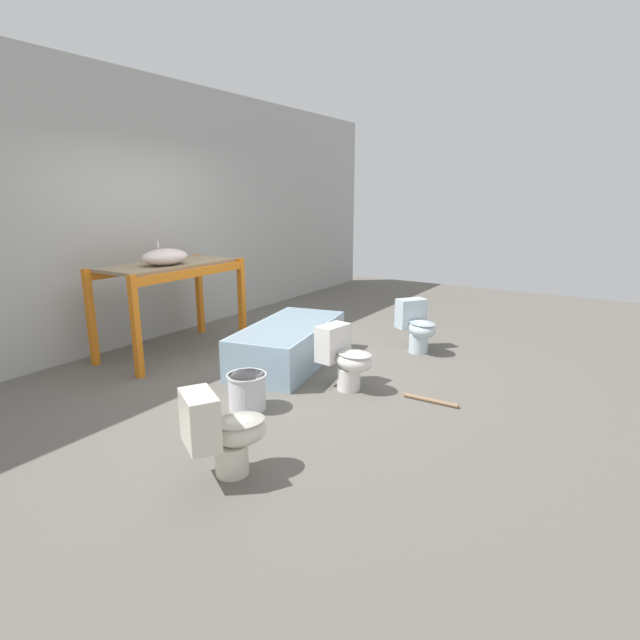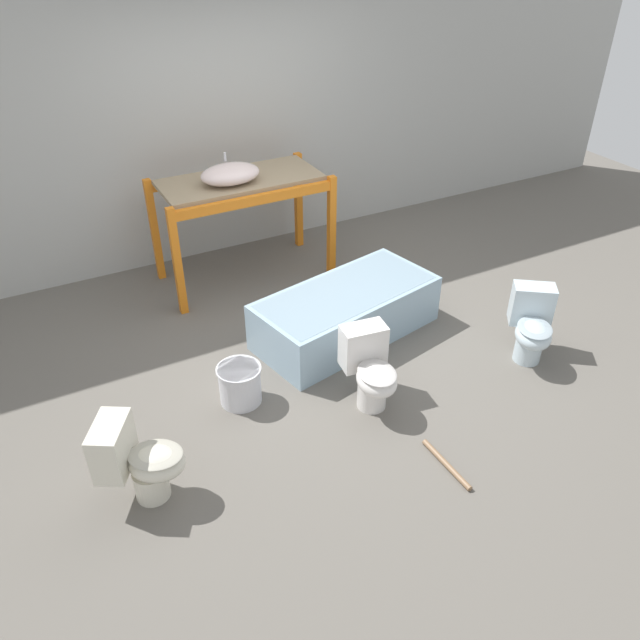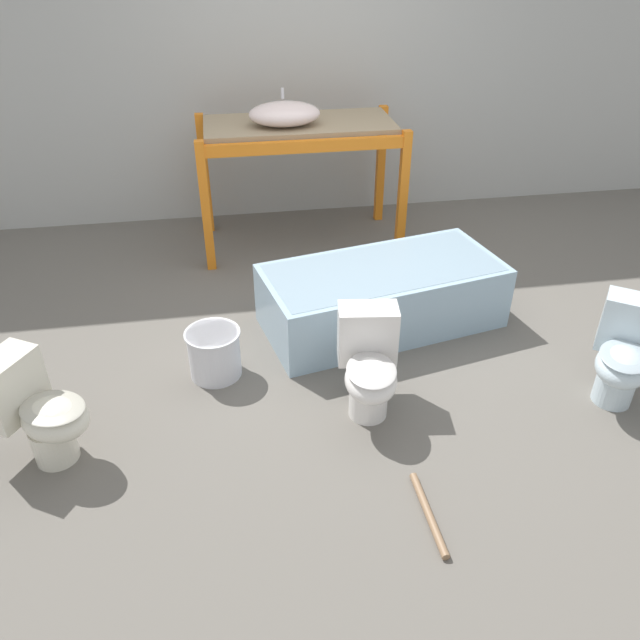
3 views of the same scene
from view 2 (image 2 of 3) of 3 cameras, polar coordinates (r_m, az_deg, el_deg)
ground_plane at (r=5.59m, az=-0.46°, el=-0.98°), size 12.00×12.00×0.00m
warehouse_wall_rear at (r=6.58m, az=-8.87°, el=19.45°), size 10.80×0.08×3.20m
shelving_rack at (r=6.11m, az=-7.23°, el=11.23°), size 1.64×0.81×1.05m
sink_basin at (r=5.89m, az=-8.21°, el=13.08°), size 0.56×0.38×0.26m
bathtub_main at (r=5.42m, az=2.42°, el=0.97°), size 1.73×1.06×0.44m
toilet_near at (r=4.65m, az=4.62°, el=-4.47°), size 0.38×0.57×0.60m
toilet_far at (r=4.12m, az=-16.25°, el=-12.18°), size 0.62×0.54×0.60m
toilet_extra at (r=5.39m, az=18.80°, el=-0.44°), size 0.56×0.61×0.60m
bucket_white at (r=4.78m, az=-7.34°, el=-5.79°), size 0.34×0.34×0.31m
loose_pipe at (r=4.43m, az=11.48°, el=-12.80°), size 0.05×0.49×0.04m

